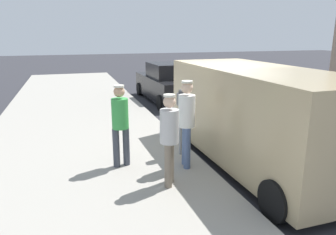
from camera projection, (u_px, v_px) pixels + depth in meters
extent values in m
plane|color=#2D2D33|center=(219.00, 145.00, 8.44)|extent=(80.00, 80.00, 0.00)
cube|color=#9E998E|center=(83.00, 157.00, 7.40)|extent=(5.00, 32.00, 0.15)
cylinder|color=gray|center=(181.00, 130.00, 7.23)|extent=(0.07, 0.07, 1.15)
cube|color=#4C4C51|center=(181.00, 99.00, 7.05)|extent=(0.14, 0.18, 0.28)
sphere|color=#47474C|center=(181.00, 92.00, 7.01)|extent=(0.12, 0.12, 0.12)
cylinder|color=#383D47|center=(116.00, 148.00, 6.59)|extent=(0.14, 0.14, 0.82)
cylinder|color=#383D47|center=(126.00, 146.00, 6.69)|extent=(0.14, 0.14, 0.82)
cylinder|color=green|center=(120.00, 114.00, 6.45)|extent=(0.34, 0.34, 0.62)
sphere|color=tan|center=(119.00, 92.00, 6.34)|extent=(0.22, 0.22, 0.22)
cylinder|color=silver|center=(119.00, 86.00, 6.31)|extent=(0.21, 0.21, 0.04)
cylinder|color=#4C608C|center=(187.00, 148.00, 6.50)|extent=(0.14, 0.14, 0.87)
cylinder|color=#4C608C|center=(185.00, 145.00, 6.71)|extent=(0.14, 0.14, 0.87)
cylinder|color=white|center=(187.00, 111.00, 6.41)|extent=(0.34, 0.34, 0.65)
sphere|color=beige|center=(187.00, 88.00, 6.29)|extent=(0.24, 0.24, 0.24)
cylinder|color=silver|center=(187.00, 82.00, 6.26)|extent=(0.22, 0.22, 0.04)
cylinder|color=#726656|center=(168.00, 166.00, 5.70)|extent=(0.14, 0.14, 0.81)
cylinder|color=#726656|center=(170.00, 161.00, 5.91)|extent=(0.14, 0.14, 0.81)
cylinder|color=#B7B7B7|center=(169.00, 126.00, 5.62)|extent=(0.34, 0.34, 0.61)
sphere|color=beige|center=(169.00, 102.00, 5.51)|extent=(0.22, 0.22, 0.22)
cylinder|color=silver|center=(169.00, 95.00, 5.48)|extent=(0.21, 0.21, 0.04)
cube|color=tan|center=(257.00, 114.00, 6.90)|extent=(2.08, 5.23, 1.96)
cube|color=black|center=(209.00, 81.00, 9.05)|extent=(1.84, 0.11, 0.88)
cylinder|color=black|center=(182.00, 129.00, 8.70)|extent=(0.23, 0.68, 0.68)
cylinder|color=black|center=(243.00, 123.00, 9.28)|extent=(0.23, 0.68, 0.68)
cylinder|color=black|center=(276.00, 201.00, 4.94)|extent=(0.23, 0.68, 0.68)
cube|color=black|center=(168.00, 87.00, 13.85)|extent=(1.93, 4.44, 0.89)
cube|color=black|center=(170.00, 70.00, 13.46)|extent=(1.65, 2.02, 0.60)
cylinder|color=black|center=(140.00, 89.00, 15.17)|extent=(0.24, 0.61, 0.60)
cylinder|color=black|center=(174.00, 87.00, 15.71)|extent=(0.24, 0.61, 0.60)
cylinder|color=black|center=(161.00, 103.00, 12.15)|extent=(0.24, 0.61, 0.60)
cylinder|color=black|center=(202.00, 100.00, 12.69)|extent=(0.24, 0.61, 0.60)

